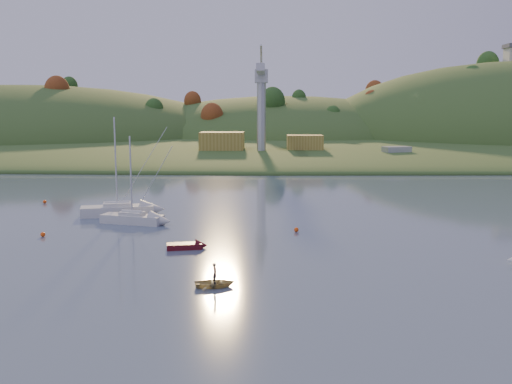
{
  "coord_description": "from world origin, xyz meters",
  "views": [
    {
      "loc": [
        3.98,
        -21.49,
        13.22
      ],
      "look_at": [
        2.59,
        37.76,
        4.47
      ],
      "focal_mm": 40.0,
      "sensor_mm": 36.0,
      "label": 1
    }
  ],
  "objects_px": {
    "sailboat_near": "(117,209)",
    "canoe": "(215,283)",
    "red_tender": "(192,246)",
    "sailboat_far": "(132,218)"
  },
  "relations": [
    {
      "from": "sailboat_near",
      "to": "canoe",
      "type": "height_order",
      "value": "sailboat_near"
    },
    {
      "from": "red_tender",
      "to": "sailboat_near",
      "type": "bearing_deg",
      "value": 113.74
    },
    {
      "from": "sailboat_near",
      "to": "sailboat_far",
      "type": "distance_m",
      "value": 5.68
    },
    {
      "from": "sailboat_near",
      "to": "red_tender",
      "type": "relative_size",
      "value": 3.02
    },
    {
      "from": "sailboat_far",
      "to": "canoe",
      "type": "relative_size",
      "value": 3.34
    },
    {
      "from": "red_tender",
      "to": "sailboat_far",
      "type": "bearing_deg",
      "value": 114.84
    },
    {
      "from": "sailboat_near",
      "to": "sailboat_far",
      "type": "bearing_deg",
      "value": -72.54
    },
    {
      "from": "sailboat_far",
      "to": "red_tender",
      "type": "bearing_deg",
      "value": -38.97
    },
    {
      "from": "canoe",
      "to": "red_tender",
      "type": "height_order",
      "value": "red_tender"
    },
    {
      "from": "sailboat_near",
      "to": "canoe",
      "type": "bearing_deg",
      "value": -76.82
    }
  ]
}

